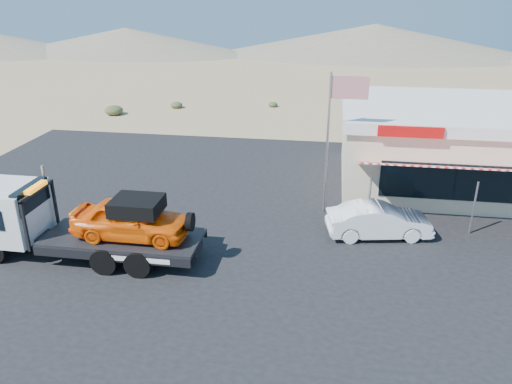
% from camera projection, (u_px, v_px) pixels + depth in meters
% --- Properties ---
extents(ground, '(120.00, 120.00, 0.00)m').
position_uv_depth(ground, '(191.00, 254.00, 18.34)').
color(ground, '#9F865A').
rests_on(ground, ground).
extents(asphalt_lot, '(32.00, 24.00, 0.02)m').
position_uv_depth(asphalt_lot, '(257.00, 222.00, 20.78)').
color(asphalt_lot, black).
rests_on(asphalt_lot, ground).
extents(tow_truck, '(7.98, 2.37, 2.67)m').
position_uv_depth(tow_truck, '(82.00, 221.00, 17.66)').
color(tow_truck, black).
rests_on(tow_truck, asphalt_lot).
extents(white_sedan, '(4.20, 2.10, 1.32)m').
position_uv_depth(white_sedan, '(379.00, 221.00, 19.38)').
color(white_sedan, silver).
rests_on(white_sedan, asphalt_lot).
extents(jerky_store, '(10.40, 9.97, 3.90)m').
position_uv_depth(jerky_store, '(448.00, 144.00, 24.25)').
color(jerky_store, beige).
rests_on(jerky_store, asphalt_lot).
extents(flagpole, '(1.55, 0.10, 6.00)m').
position_uv_depth(flagpole, '(334.00, 128.00, 20.29)').
color(flagpole, '#99999E').
rests_on(flagpole, asphalt_lot).
extents(distant_hills, '(126.00, 48.00, 4.20)m').
position_uv_depth(distant_hills, '(231.00, 41.00, 69.28)').
color(distant_hills, '#726B59').
rests_on(distant_hills, ground).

